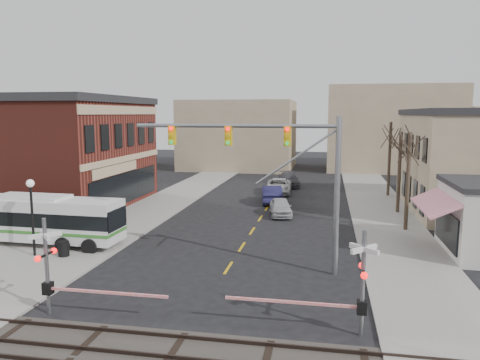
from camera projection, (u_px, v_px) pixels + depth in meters
name	position (u px, v px, depth m)	size (l,w,h in m)	color
ground	(220.00, 281.00, 22.82)	(160.00, 160.00, 0.00)	black
sidewalk_west	(169.00, 200.00, 44.00)	(5.00, 60.00, 0.12)	gray
sidewalk_east	(378.00, 207.00, 40.55)	(5.00, 60.00, 0.12)	gray
tree_east_a	(408.00, 181.00, 32.10)	(0.28, 0.28, 6.75)	#382B21
tree_east_b	(399.00, 174.00, 37.92)	(0.28, 0.28, 6.30)	#382B21
tree_east_c	(389.00, 159.00, 45.60)	(0.28, 0.28, 7.20)	#382B21
transit_bus	(32.00, 218.00, 29.00)	(11.50, 2.83, 2.94)	silver
traffic_signal_mast	(280.00, 161.00, 23.48)	(10.54, 0.30, 8.00)	gray
rr_crossing_west	(56.00, 268.00, 18.74)	(5.60, 1.36, 4.00)	gray
rr_crossing_east	(351.00, 284.00, 17.02)	(5.60, 1.36, 4.00)	gray
street_lamp	(31.00, 201.00, 26.14)	(0.44, 0.44, 4.37)	black
trash_bin	(64.00, 249.00, 26.39)	(0.60, 0.60, 0.86)	black
car_a	(281.00, 207.00, 37.43)	(1.65, 4.10, 1.40)	#AAAAAF
car_b	(272.00, 194.00, 42.71)	(1.73, 4.95, 1.63)	#19183C
car_c	(278.00, 186.00, 47.77)	(2.51, 5.44, 1.51)	#B7B7B7
car_d	(289.00, 180.00, 52.71)	(2.09, 5.14, 1.49)	#3D3C41
pedestrian_near	(84.00, 231.00, 28.28)	(0.68, 0.45, 1.86)	#504940
pedestrian_far	(78.00, 222.00, 30.86)	(0.85, 0.66, 1.74)	#35415D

